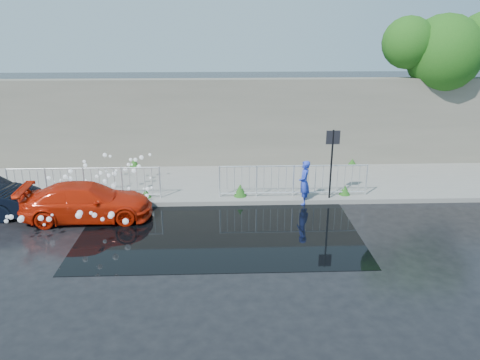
% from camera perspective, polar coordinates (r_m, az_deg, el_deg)
% --- Properties ---
extents(ground, '(90.00, 90.00, 0.00)m').
position_cam_1_polar(ground, '(12.94, -4.75, -8.03)').
color(ground, black).
rests_on(ground, ground).
extents(pavement, '(30.00, 4.00, 0.15)m').
position_cam_1_polar(pavement, '(17.52, -4.10, -0.37)').
color(pavement, slate).
rests_on(pavement, ground).
extents(curb, '(30.00, 0.25, 0.16)m').
position_cam_1_polar(curb, '(15.64, -4.32, -2.78)').
color(curb, slate).
rests_on(curb, ground).
extents(retaining_wall, '(30.00, 0.60, 3.50)m').
position_cam_1_polar(retaining_wall, '(19.15, -4.04, 6.98)').
color(retaining_wall, '#635F53').
rests_on(retaining_wall, pavement).
extents(puddle, '(8.00, 5.00, 0.01)m').
position_cam_1_polar(puddle, '(13.82, -2.50, -6.11)').
color(puddle, black).
rests_on(puddle, ground).
extents(sign_post, '(0.45, 0.06, 2.50)m').
position_cam_1_polar(sign_post, '(15.61, 11.16, 3.24)').
color(sign_post, black).
rests_on(sign_post, ground).
extents(tree, '(5.03, 3.06, 6.20)m').
position_cam_1_polar(tree, '(20.93, 23.63, 14.41)').
color(tree, '#332114').
rests_on(tree, ground).
extents(railing_left, '(5.05, 0.05, 1.10)m').
position_cam_1_polar(railing_left, '(16.40, -18.44, -0.26)').
color(railing_left, silver).
rests_on(railing_left, pavement).
extents(railing_right, '(5.05, 0.05, 1.10)m').
position_cam_1_polar(railing_right, '(15.91, 6.52, 0.05)').
color(railing_right, silver).
rests_on(railing_right, pavement).
extents(weeds, '(12.17, 3.93, 0.43)m').
position_cam_1_polar(weeds, '(16.90, -4.91, -0.22)').
color(weeds, '#144D18').
rests_on(weeds, pavement).
extents(water_spray, '(3.69, 5.61, 1.09)m').
position_cam_1_polar(water_spray, '(15.87, -17.15, -0.92)').
color(water_spray, white).
rests_on(water_spray, ground).
extents(red_car, '(3.98, 1.78, 1.13)m').
position_cam_1_polar(red_car, '(15.11, -18.13, -2.53)').
color(red_car, red).
rests_on(red_car, ground).
extents(person, '(0.43, 0.59, 1.49)m').
position_cam_1_polar(person, '(15.63, 7.84, -0.31)').
color(person, blue).
rests_on(person, ground).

